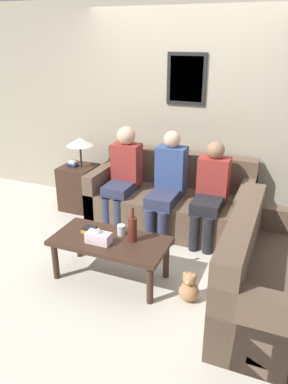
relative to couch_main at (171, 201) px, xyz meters
name	(u,v)px	position (x,y,z in m)	size (l,w,h in m)	color
ground_plane	(156,242)	(0.00, -0.54, -0.29)	(16.00, 16.00, 0.00)	beige
wall_back	(186,112)	(0.00, 0.48, 1.01)	(9.00, 0.08, 2.60)	#9E937F
couch_main	(171,201)	(0.00, 0.00, 0.00)	(1.91, 0.90, 0.84)	brown
couch_side	(274,281)	(1.30, -1.22, 0.00)	(0.90, 1.54, 0.84)	brown
coffee_table	(110,245)	(-0.17, -1.32, 0.07)	(1.09, 0.54, 0.42)	#382319
side_table_with_lamp	(79,183)	(-1.28, -0.04, 0.07)	(0.45, 0.44, 0.98)	#382319
wine_bottle	(133,228)	(0.04, -1.26, 0.25)	(0.08, 0.08, 0.34)	#562319
drinking_glass	(121,230)	(-0.11, -1.20, 0.18)	(0.08, 0.08, 0.10)	silver
book_stack	(90,229)	(-0.42, -1.26, 0.15)	(0.15, 0.12, 0.05)	gold
tissue_box	(99,238)	(-0.23, -1.41, 0.18)	(0.23, 0.12, 0.15)	silver
person_left	(123,172)	(-0.57, -0.16, 0.35)	(0.34, 0.59, 1.18)	#2D334C
person_middle	(167,181)	(0.01, -0.21, 0.34)	(0.34, 0.66, 1.19)	#2D334C
person_right	(211,190)	(0.51, -0.20, 0.31)	(0.34, 0.60, 1.12)	black
teddy_bear	(189,288)	(0.62, -1.36, -0.17)	(0.18, 0.18, 0.28)	#A87A51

